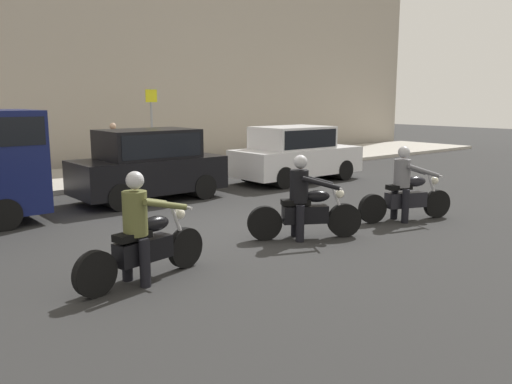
% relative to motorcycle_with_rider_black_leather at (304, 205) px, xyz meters
% --- Properties ---
extents(ground_plane, '(80.00, 80.00, 0.00)m').
position_rel_motorcycle_with_rider_black_leather_xyz_m(ground_plane, '(-0.62, 1.53, -0.63)').
color(ground_plane, '#282828').
extents(sidewalk_slab, '(40.00, 4.40, 0.14)m').
position_rel_motorcycle_with_rider_black_leather_xyz_m(sidewalk_slab, '(-0.62, 9.53, -0.56)').
color(sidewalk_slab, '#A8A399').
rests_on(sidewalk_slab, ground_plane).
extents(building_facade, '(40.00, 1.40, 10.54)m').
position_rel_motorcycle_with_rider_black_leather_xyz_m(building_facade, '(-0.62, 12.93, 4.63)').
color(building_facade, '#A89E8E').
rests_on(building_facade, ground_plane).
extents(motorcycle_with_rider_black_leather, '(1.92, 1.19, 1.56)m').
position_rel_motorcycle_with_rider_black_leather_xyz_m(motorcycle_with_rider_black_leather, '(0.00, 0.00, 0.00)').
color(motorcycle_with_rider_black_leather, black).
rests_on(motorcycle_with_rider_black_leather, ground_plane).
extents(motorcycle_with_rider_olive, '(2.19, 0.78, 1.58)m').
position_rel_motorcycle_with_rider_black_leather_xyz_m(motorcycle_with_rider_olive, '(-3.39, -0.22, 0.01)').
color(motorcycle_with_rider_olive, black).
rests_on(motorcycle_with_rider_olive, ground_plane).
extents(motorcycle_with_rider_gray, '(2.11, 0.99, 1.58)m').
position_rel_motorcycle_with_rider_black_leather_xyz_m(motorcycle_with_rider_gray, '(2.70, -0.29, 0.01)').
color(motorcycle_with_rider_gray, black).
rests_on(motorcycle_with_rider_gray, ground_plane).
extents(parked_hatchback_black, '(3.75, 1.76, 1.80)m').
position_rel_motorcycle_with_rider_black_leather_xyz_m(parked_hatchback_black, '(-0.42, 5.20, 0.30)').
color(parked_hatchback_black, black).
rests_on(parked_hatchback_black, ground_plane).
extents(parked_sedan_white, '(4.20, 1.82, 1.72)m').
position_rel_motorcycle_with_rider_black_leather_xyz_m(parked_sedan_white, '(4.60, 5.11, 0.24)').
color(parked_sedan_white, silver).
rests_on(parked_sedan_white, ground_plane).
extents(street_sign_post, '(0.44, 0.08, 2.77)m').
position_rel_motorcycle_with_rider_black_leather_xyz_m(street_sign_post, '(2.36, 10.16, 1.17)').
color(street_sign_post, gray).
rests_on(street_sign_post, sidewalk_slab).
extents(pedestrian_bystander, '(0.34, 0.34, 1.65)m').
position_rel_motorcycle_with_rider_black_leather_xyz_m(pedestrian_bystander, '(0.55, 9.41, 0.47)').
color(pedestrian_bystander, black).
rests_on(pedestrian_bystander, sidewalk_slab).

